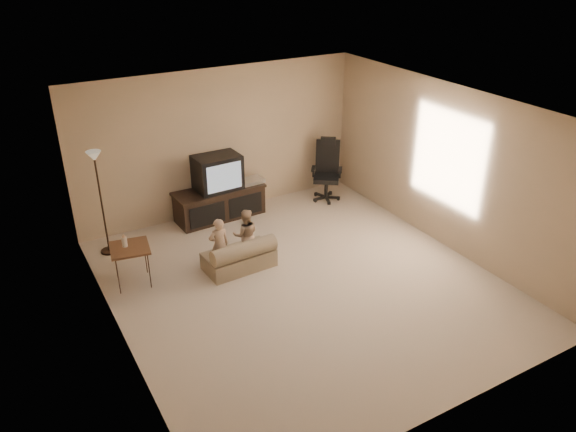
# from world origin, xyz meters

# --- Properties ---
(floor) EXTENTS (5.50, 5.50, 0.00)m
(floor) POSITION_xyz_m (0.00, 0.00, 0.00)
(floor) COLOR #BEAB97
(floor) RESTS_ON ground
(room_shell) EXTENTS (5.50, 5.50, 5.50)m
(room_shell) POSITION_xyz_m (0.00, 0.00, 1.52)
(room_shell) COLOR white
(room_shell) RESTS_ON floor
(tv_stand) EXTENTS (1.59, 0.64, 1.12)m
(tv_stand) POSITION_xyz_m (-0.17, 2.49, 0.47)
(tv_stand) COLOR black
(tv_stand) RESTS_ON floor
(office_chair) EXTENTS (0.73, 0.73, 1.13)m
(office_chair) POSITION_xyz_m (1.85, 2.24, 0.41)
(office_chair) COLOR black
(office_chair) RESTS_ON floor
(side_table) EXTENTS (0.60, 0.60, 0.78)m
(side_table) POSITION_xyz_m (-2.05, 1.20, 0.56)
(side_table) COLOR brown
(side_table) RESTS_ON floor
(floor_lamp) EXTENTS (0.25, 0.25, 1.64)m
(floor_lamp) POSITION_xyz_m (-2.14, 2.25, 1.19)
(floor_lamp) COLOR #302115
(floor_lamp) RESTS_ON floor
(child_sofa) EXTENTS (1.02, 0.61, 0.49)m
(child_sofa) POSITION_xyz_m (-0.59, 0.79, 0.20)
(child_sofa) COLOR gray
(child_sofa) RESTS_ON floor
(toddler_left) EXTENTS (0.32, 0.24, 0.83)m
(toddler_left) POSITION_xyz_m (-0.86, 0.91, 0.41)
(toddler_left) COLOR tan
(toddler_left) RESTS_ON floor
(toddler_right) EXTENTS (0.44, 0.34, 0.81)m
(toddler_right) POSITION_xyz_m (-0.39, 1.01, 0.41)
(toddler_right) COLOR tan
(toddler_right) RESTS_ON floor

